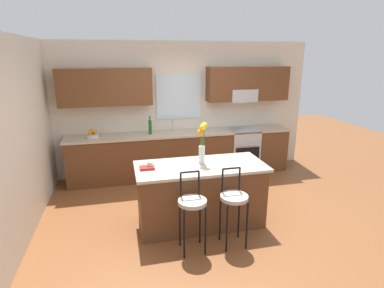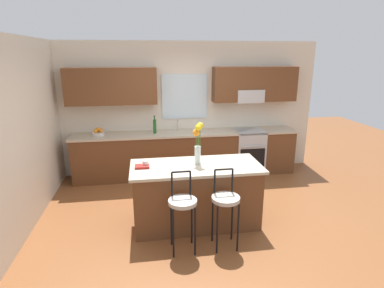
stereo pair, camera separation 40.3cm
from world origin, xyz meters
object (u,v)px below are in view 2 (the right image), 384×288
at_px(oven_range, 248,151).
at_px(bar_stool_middle, 225,202).
at_px(fruit_bowl_oranges, 98,133).
at_px(mug_ceramic, 145,163).
at_px(flower_vase, 198,140).
at_px(bottle_olive_oil, 155,126).
at_px(bar_stool_near, 183,205).
at_px(kitchen_island, 196,195).
at_px(cookbook, 142,166).

height_order(oven_range, bar_stool_middle, bar_stool_middle).
height_order(bar_stool_middle, fruit_bowl_oranges, fruit_bowl_oranges).
relative_size(mug_ceramic, fruit_bowl_oranges, 0.37).
xyz_separation_m(flower_vase, bottle_olive_oil, (-0.54, 1.89, -0.20)).
xyz_separation_m(bar_stool_near, bottle_olive_oil, (-0.23, 2.59, 0.43)).
distance_m(bar_stool_near, mug_ceramic, 0.88).
distance_m(oven_range, bar_stool_near, 3.09).
height_order(bar_stool_middle, flower_vase, flower_vase).
bearing_deg(fruit_bowl_oranges, kitchen_island, -50.85).
bearing_deg(oven_range, mug_ceramic, -138.98).
xyz_separation_m(kitchen_island, flower_vase, (0.03, 0.07, 0.80)).
bearing_deg(kitchen_island, fruit_bowl_oranges, 129.15).
relative_size(flower_vase, bottle_olive_oil, 1.70).
distance_m(kitchen_island, bottle_olive_oil, 2.11).
xyz_separation_m(bar_stool_middle, mug_ceramic, (-0.99, 0.69, 0.33)).
bearing_deg(bar_stool_near, fruit_bowl_oranges, 117.06).
bearing_deg(bar_stool_near, mug_ceramic, 122.46).
xyz_separation_m(kitchen_island, mug_ceramic, (-0.71, 0.06, 0.50)).
relative_size(oven_range, bottle_olive_oil, 2.58).
xyz_separation_m(kitchen_island, fruit_bowl_oranges, (-1.60, 1.97, 0.51)).
xyz_separation_m(flower_vase, mug_ceramic, (-0.75, -0.01, -0.30)).
height_order(kitchen_island, bar_stool_near, bar_stool_near).
distance_m(oven_range, mug_ceramic, 2.90).
distance_m(bar_stool_near, fruit_bowl_oranges, 2.93).
bearing_deg(kitchen_island, cookbook, 178.20).
height_order(oven_range, bar_stool_near, bar_stool_near).
bearing_deg(mug_ceramic, bar_stool_near, -57.54).
bearing_deg(bar_stool_middle, kitchen_island, 113.64).
distance_m(cookbook, fruit_bowl_oranges, 2.12).
distance_m(kitchen_island, bar_stool_middle, 0.71).
xyz_separation_m(bar_stool_middle, bottle_olive_oil, (-0.78, 2.59, 0.43)).
xyz_separation_m(oven_range, fruit_bowl_oranges, (-3.05, 0.03, 0.52)).
height_order(bar_stool_near, bottle_olive_oil, bottle_olive_oil).
height_order(oven_range, flower_vase, flower_vase).
bearing_deg(bar_stool_near, bar_stool_middle, 0.00).
bearing_deg(cookbook, oven_range, 40.95).
bearing_deg(bar_stool_middle, fruit_bowl_oranges, 125.87).
bearing_deg(cookbook, fruit_bowl_oranges, 113.41).
height_order(bar_stool_near, mug_ceramic, bar_stool_near).
relative_size(flower_vase, cookbook, 3.04).
bearing_deg(flower_vase, fruit_bowl_oranges, 130.75).
xyz_separation_m(bar_stool_middle, flower_vase, (-0.24, 0.70, 0.63)).
xyz_separation_m(flower_vase, cookbook, (-0.79, -0.04, -0.33)).
relative_size(bar_stool_middle, mug_ceramic, 11.58).
relative_size(mug_ceramic, bottle_olive_oil, 0.25).
relative_size(bar_stool_middle, cookbook, 5.21).
height_order(bar_stool_near, fruit_bowl_oranges, fruit_bowl_oranges).
xyz_separation_m(oven_range, mug_ceramic, (-2.16, -1.88, 0.51)).
distance_m(kitchen_island, fruit_bowl_oranges, 2.59).
distance_m(oven_range, cookbook, 2.96).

